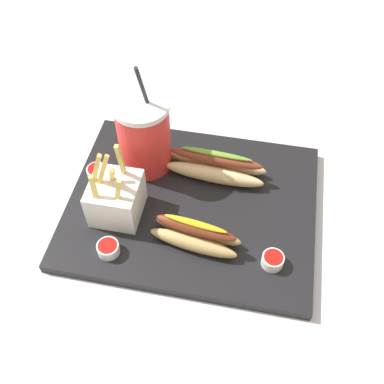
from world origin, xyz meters
name	(u,v)px	position (x,y,z in m)	size (l,w,h in m)	color
ground_plane	(192,212)	(0.00, 0.00, -0.01)	(2.40, 2.40, 0.02)	silver
food_tray	(192,205)	(0.00, 0.00, 0.01)	(0.44, 0.35, 0.02)	black
soda_cup	(144,134)	(-0.10, 0.08, 0.10)	(0.10, 0.10, 0.23)	red
fries_basket	(116,198)	(-0.13, -0.04, 0.06)	(0.08, 0.09, 0.15)	white
hot_dog_1	(216,166)	(0.03, 0.07, 0.04)	(0.19, 0.07, 0.06)	#E5C689
hot_dog_2	(196,234)	(0.02, -0.08, 0.04)	(0.16, 0.07, 0.06)	tan
ketchup_cup_1	(108,248)	(-0.12, -0.13, 0.03)	(0.04, 0.04, 0.02)	white
ketchup_cup_2	(97,172)	(-0.19, 0.03, 0.03)	(0.04, 0.04, 0.02)	white
ketchup_cup_3	(273,260)	(0.15, -0.10, 0.03)	(0.04, 0.04, 0.02)	white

